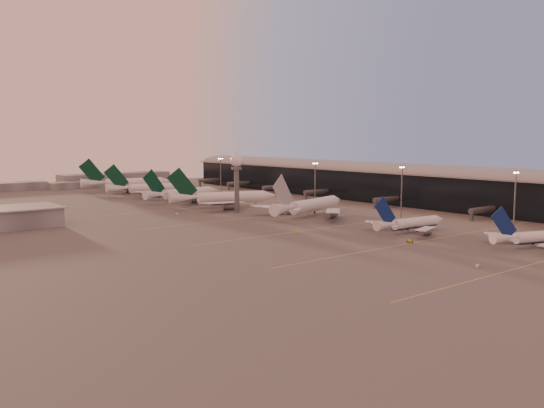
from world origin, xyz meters
TOP-DOWN VIEW (x-y plane):
  - ground at (0.00, 0.00)m, footprint 700.00×700.00m
  - taxiway_markings at (30.00, 56.00)m, footprint 180.00×185.25m
  - terminal at (107.88, 110.09)m, footprint 57.00×362.00m
  - radar_tower at (5.00, 120.00)m, footprint 6.40×6.40m
  - mast_a at (58.00, 0.00)m, footprint 3.60×0.56m
  - mast_b at (55.00, 55.00)m, footprint 3.60×0.56m
  - mast_c at (50.00, 110.00)m, footprint 3.60×0.56m
  - mast_d at (48.00, 200.00)m, footprint 3.60×0.56m
  - distant_horizon at (2.62, 325.14)m, footprint 165.00×37.50m
  - narrowbody_near at (32.45, -22.52)m, footprint 37.31×29.25m
  - narrowbody_mid at (23.84, 24.76)m, footprint 40.11×31.95m
  - widebody_white at (25.13, 86.60)m, footprint 60.18×47.54m
  - greentail_a at (12.12, 142.03)m, footprint 59.53×47.35m
  - greentail_b at (9.05, 181.69)m, footprint 55.57×44.54m
  - greentail_c at (9.41, 224.70)m, footprint 58.09×46.50m
  - greentail_d at (11.88, 265.46)m, footprint 64.77×51.81m
  - gsv_truck_a at (-11.16, -27.02)m, footprint 5.24×3.38m
  - gsv_catering_a at (53.43, -10.28)m, footprint 5.44×3.80m
  - gsv_tug_mid at (4.95, 10.48)m, footprint 4.14×3.30m
  - gsv_truck_b at (40.55, 38.76)m, footprint 6.19×4.36m
  - gsv_truck_c at (-12.81, 52.71)m, footprint 5.55×5.76m
  - gsv_catering_b at (66.08, 74.09)m, footprint 4.78×3.09m
  - gsv_tug_far at (18.31, 100.51)m, footprint 3.04×4.22m
  - gsv_truck_d at (-24.61, 130.09)m, footprint 2.14×5.19m
  - gsv_tug_hangar at (33.12, 161.53)m, footprint 3.50×2.38m

SIDE VIEW (x-z plane):
  - ground at x=0.00m, z-range 0.00..0.00m
  - taxiway_markings at x=30.00m, z-range 0.00..0.02m
  - gsv_tug_hangar at x=33.12m, z-range 0.01..0.95m
  - gsv_tug_mid at x=4.95m, z-range 0.02..1.05m
  - gsv_tug_far at x=18.31m, z-range 0.02..1.11m
  - gsv_truck_a at x=-11.16m, z-range 0.02..2.01m
  - gsv_truck_d at x=-24.61m, z-range 0.02..2.08m
  - gsv_truck_b at x=40.55m, z-range 0.02..2.39m
  - gsv_truck_c at x=-12.81m, z-range 0.02..2.40m
  - gsv_catering_b at x=66.08m, z-range 0.00..3.62m
  - gsv_catering_a at x=53.43m, z-range 0.00..4.09m
  - narrowbody_near at x=32.45m, z-range -4.51..10.65m
  - narrowbody_mid at x=23.84m, z-range -4.66..11.00m
  - greentail_b at x=9.05m, z-range -6.56..13.73m
  - greentail_c at x=9.41m, z-range -6.88..14.40m
  - widebody_white at x=25.13m, z-range -7.11..14.65m
  - distant_horizon at x=2.62m, z-range -0.61..8.39m
  - greentail_a at x=12.12m, z-range -7.21..15.10m
  - greentail_d at x=11.88m, z-range -7.68..16.08m
  - terminal at x=107.88m, z-range -1.00..22.04m
  - mast_a at x=58.00m, z-range 1.24..26.24m
  - mast_b at x=55.00m, z-range 1.24..26.24m
  - mast_c at x=50.00m, z-range 1.24..26.24m
  - mast_d at x=48.00m, z-range 1.24..26.24m
  - radar_tower at x=5.00m, z-range 5.40..36.50m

